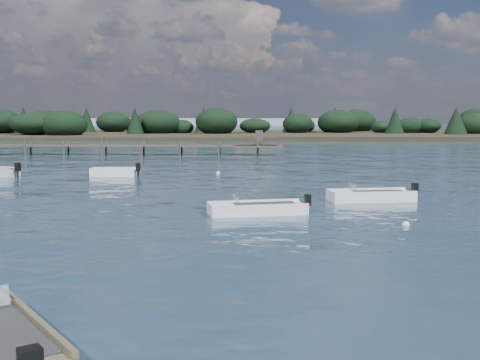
{
  "coord_description": "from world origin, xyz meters",
  "views": [
    {
      "loc": [
        3.25,
        -18.31,
        4.6
      ],
      "look_at": [
        2.59,
        14.0,
        1.0
      ],
      "focal_mm": 45.0,
      "sensor_mm": 36.0,
      "label": 1
    }
  ],
  "objects_px": {
    "dinghy_mid_white_b": "(371,198)",
    "dinghy_mid_white_a": "(257,211)",
    "tender_far_white": "(113,174)",
    "jetty": "(28,146)"
  },
  "relations": [
    {
      "from": "dinghy_mid_white_b",
      "to": "dinghy_mid_white_a",
      "type": "bearing_deg",
      "value": -144.54
    },
    {
      "from": "tender_far_white",
      "to": "jetty",
      "type": "relative_size",
      "value": 0.06
    },
    {
      "from": "dinghy_mid_white_a",
      "to": "jetty",
      "type": "distance_m",
      "value": 46.48
    },
    {
      "from": "dinghy_mid_white_b",
      "to": "jetty",
      "type": "relative_size",
      "value": 0.08
    },
    {
      "from": "jetty",
      "to": "tender_far_white",
      "type": "bearing_deg",
      "value": -56.86
    },
    {
      "from": "dinghy_mid_white_a",
      "to": "tender_far_white",
      "type": "xyz_separation_m",
      "value": [
        -10.39,
        16.36,
        0.03
      ]
    },
    {
      "from": "dinghy_mid_white_a",
      "to": "jetty",
      "type": "height_order",
      "value": "jetty"
    },
    {
      "from": "tender_far_white",
      "to": "jetty",
      "type": "height_order",
      "value": "jetty"
    },
    {
      "from": "dinghy_mid_white_a",
      "to": "jetty",
      "type": "relative_size",
      "value": 0.08
    },
    {
      "from": "tender_far_white",
      "to": "jetty",
      "type": "xyz_separation_m",
      "value": [
        -14.81,
        22.69,
        0.81
      ]
    }
  ]
}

